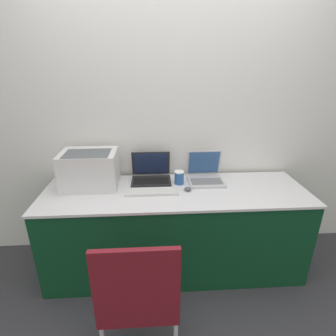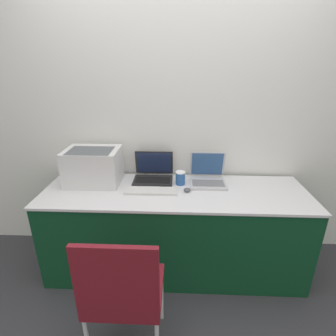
% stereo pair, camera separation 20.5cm
% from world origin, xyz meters
% --- Properties ---
extents(ground_plane, '(14.00, 14.00, 0.00)m').
position_xyz_m(ground_plane, '(0.00, 0.00, 0.00)').
color(ground_plane, '#333338').
extents(wall_back, '(8.00, 0.05, 2.60)m').
position_xyz_m(wall_back, '(0.00, 0.70, 1.30)').
color(wall_back, silver).
rests_on(wall_back, ground_plane).
extents(table, '(2.11, 0.65, 0.75)m').
position_xyz_m(table, '(0.00, 0.32, 0.37)').
color(table, '#0C381E').
rests_on(table, ground_plane).
extents(printer, '(0.44, 0.33, 0.29)m').
position_xyz_m(printer, '(-0.69, 0.44, 0.90)').
color(printer, silver).
rests_on(printer, table).
extents(laptop_left, '(0.33, 0.26, 0.23)m').
position_xyz_m(laptop_left, '(-0.19, 0.52, 0.80)').
color(laptop_left, black).
rests_on(laptop_left, table).
extents(laptop_right, '(0.30, 0.28, 0.25)m').
position_xyz_m(laptop_right, '(0.27, 0.49, 0.80)').
color(laptop_right, '#B7B7BC').
rests_on(laptop_right, table).
extents(external_keyboard, '(0.41, 0.12, 0.02)m').
position_xyz_m(external_keyboard, '(-0.19, 0.28, 0.76)').
color(external_keyboard, silver).
rests_on(external_keyboard, table).
extents(coffee_cup, '(0.08, 0.08, 0.11)m').
position_xyz_m(coffee_cup, '(0.04, 0.44, 0.80)').
color(coffee_cup, '#285699').
rests_on(coffee_cup, table).
extents(mouse, '(0.06, 0.05, 0.03)m').
position_xyz_m(mouse, '(0.10, 0.30, 0.76)').
color(mouse, '#4C4C51').
rests_on(mouse, table).
extents(chair, '(0.42, 0.40, 0.91)m').
position_xyz_m(chair, '(-0.27, -0.48, 0.53)').
color(chair, maroon).
rests_on(chair, ground_plane).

